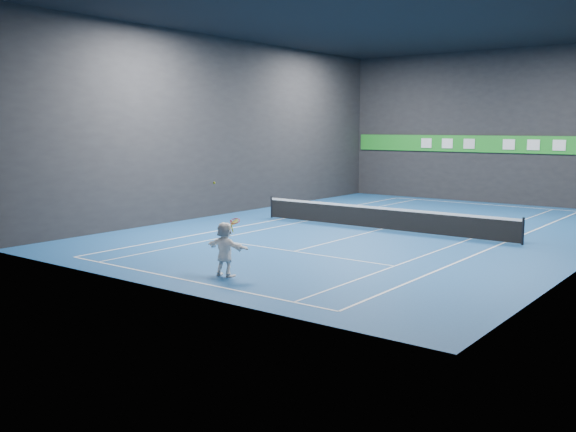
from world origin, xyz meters
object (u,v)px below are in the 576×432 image
Objects in this scene: player at (225,249)px; tennis_ball at (214,183)px; tennis_racket at (234,222)px; tennis_net at (381,217)px.

tennis_ball reaches higher than player.
tennis_ball is 0.15× the size of tennis_racket.
tennis_ball is 1.35m from tennis_racket.
tennis_ball is 0.01× the size of tennis_net.
tennis_racket is (0.36, 0.05, 0.85)m from player.
tennis_ball is 11.08m from tennis_net.
tennis_racket reaches higher than player.
tennis_racket reaches higher than tennis_net.
tennis_net is 10.86m from tennis_racket.
player reaches higher than tennis_net.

